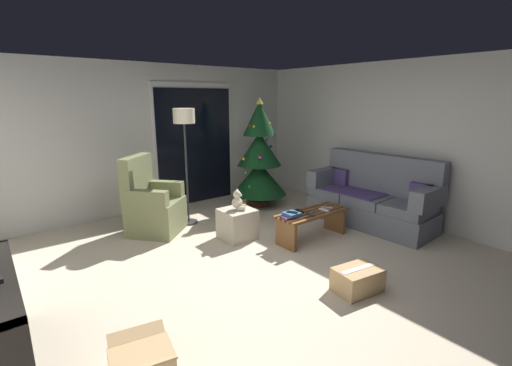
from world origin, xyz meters
TOP-DOWN VIEW (x-y plane):
  - ground_plane at (0.00, 0.00)m, footprint 7.00×7.00m
  - wall_back at (0.00, 3.06)m, footprint 5.72×0.12m
  - wall_right at (2.86, 0.00)m, footprint 0.12×6.00m
  - patio_door_frame at (0.76, 2.99)m, footprint 1.60×0.02m
  - patio_door_glass at (0.76, 2.97)m, footprint 1.50×0.02m
  - couch at (2.32, 0.20)m, footprint 0.87×1.97m
  - coffee_table at (1.11, 0.34)m, footprint 1.10×0.40m
  - remote_white at (1.27, 0.27)m, footprint 0.06×0.16m
  - remote_black at (0.96, 0.44)m, footprint 0.08×0.16m
  - remote_graphite at (0.98, 0.25)m, footprint 0.05×0.16m
  - remote_silver at (1.37, 0.31)m, footprint 0.14×0.14m
  - book_stack at (0.72, 0.35)m, footprint 0.27×0.19m
  - cell_phone at (0.73, 0.34)m, footprint 0.13×0.16m
  - christmas_tree at (1.54, 2.05)m, footprint 0.99×0.99m
  - armchair at (-0.52, 1.98)m, footprint 0.97×0.97m
  - floor_lamp at (0.07, 2.00)m, footprint 0.32×0.32m
  - ottoman at (0.31, 1.01)m, footprint 0.44×0.44m
  - teddy_bear_cream at (0.32, 1.00)m, footprint 0.22×0.21m
  - teddy_bear_chestnut_by_tree at (0.96, 1.76)m, footprint 0.20×0.21m
  - cardboard_box_taped_mid_floor at (0.47, -0.89)m, footprint 0.51×0.39m

SIDE VIEW (x-z plane):
  - ground_plane at x=0.00m, z-range 0.00..0.00m
  - teddy_bear_chestnut_by_tree at x=0.96m, z-range -0.02..0.26m
  - cardboard_box_taped_mid_floor at x=0.47m, z-range 0.00..0.25m
  - ottoman at x=0.31m, z-range 0.00..0.42m
  - coffee_table at x=1.11m, z-range 0.07..0.47m
  - couch at x=2.32m, z-range -0.14..0.94m
  - armchair at x=-0.52m, z-range -0.16..0.97m
  - remote_white at x=1.27m, z-range 0.41..0.43m
  - remote_black at x=0.96m, z-range 0.41..0.43m
  - remote_graphite at x=0.98m, z-range 0.41..0.43m
  - remote_silver at x=1.37m, z-range 0.41..0.43m
  - book_stack at x=0.72m, z-range 0.40..0.47m
  - cell_phone at x=0.73m, z-range 0.47..0.48m
  - teddy_bear_cream at x=0.32m, z-range 0.40..0.69m
  - christmas_tree at x=1.54m, z-range -0.11..1.84m
  - patio_door_glass at x=0.76m, z-range 0.00..2.10m
  - patio_door_frame at x=0.76m, z-range 0.00..2.20m
  - wall_back at x=0.00m, z-range 0.00..2.50m
  - wall_right at x=2.86m, z-range 0.00..2.50m
  - floor_lamp at x=0.07m, z-range 0.61..2.40m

